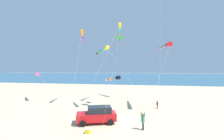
% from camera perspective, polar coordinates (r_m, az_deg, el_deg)
% --- Properties ---
extents(ground_plane, '(600.00, 600.00, 0.00)m').
position_cam_1_polar(ground_plane, '(19.17, 1.86, -17.98)').
color(ground_plane, '#C6B58C').
extents(ocean_water_strip, '(240.00, 600.00, 0.01)m').
position_cam_1_polar(ocean_water_strip, '(183.10, 10.35, -1.84)').
color(ocean_water_strip, '#285B7A').
rests_on(ocean_water_strip, ground_plane).
extents(parked_car, '(3.23, 4.68, 1.85)m').
position_cam_1_polar(parked_car, '(18.45, -5.33, -15.61)').
color(parked_car, red).
rests_on(parked_car, ground_plane).
extents(cooler_box, '(0.62, 0.42, 0.42)m').
position_cam_1_polar(cooler_box, '(16.16, -8.55, -20.68)').
color(cooler_box, yellow).
rests_on(cooler_box, ground_plane).
extents(person_adult_flyer, '(0.58, 0.46, 1.87)m').
position_cam_1_polar(person_adult_flyer, '(16.73, 11.04, -17.03)').
color(person_adult_flyer, '#232328').
rests_on(person_adult_flyer, ground_plane).
extents(person_child_green_jacket, '(0.43, 0.38, 1.23)m').
position_cam_1_polar(person_child_green_jacket, '(25.79, 15.92, -11.74)').
color(person_child_green_jacket, '#B72833').
rests_on(person_child_green_jacket, ground_plane).
extents(kite_windsock_purple_drifting, '(17.54, 4.23, 4.75)m').
position_cam_1_polar(kite_windsock_purple_drifting, '(35.35, 0.73, -3.04)').
color(kite_windsock_purple_drifting, black).
rests_on(kite_windsock_purple_drifting, ground_plane).
extents(kite_windsock_rainbow_low_near, '(15.34, 4.38, 9.83)m').
position_cam_1_polar(kite_windsock_rainbow_low_near, '(25.05, 18.63, 8.23)').
color(kite_windsock_rainbow_low_near, red).
rests_on(kite_windsock_rainbow_low_near, ground_plane).
extents(kite_windsock_magenta_far_left, '(11.67, 14.86, 5.43)m').
position_cam_1_polar(kite_windsock_magenta_far_left, '(33.84, -25.41, -1.39)').
color(kite_windsock_magenta_far_left, '#EF4C93').
rests_on(kite_windsock_magenta_far_left, ground_plane).
extents(kite_windsock_blue_topmost, '(10.95, 9.91, 9.48)m').
position_cam_1_polar(kite_windsock_blue_topmost, '(24.45, -3.09, 7.28)').
color(kite_windsock_blue_topmost, yellow).
rests_on(kite_windsock_blue_topmost, ground_plane).
extents(kite_delta_checkered_midright, '(9.54, 1.48, 11.15)m').
position_cam_1_polar(kite_delta_checkered_midright, '(24.56, 2.79, 11.43)').
color(kite_delta_checkered_midright, green).
rests_on(kite_delta_checkered_midright, ground_plane).
extents(kite_windsock_red_high_left, '(14.11, 4.04, 12.38)m').
position_cam_1_polar(kite_windsock_red_high_left, '(27.97, -10.54, 12.20)').
color(kite_windsock_red_high_left, orange).
rests_on(kite_windsock_red_high_left, ground_plane).
extents(kite_windsock_small_distant, '(18.63, 2.72, 13.91)m').
position_cam_1_polar(kite_windsock_small_distant, '(29.36, 2.77, 14.16)').
color(kite_windsock_small_distant, yellow).
rests_on(kite_windsock_small_distant, ground_plane).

